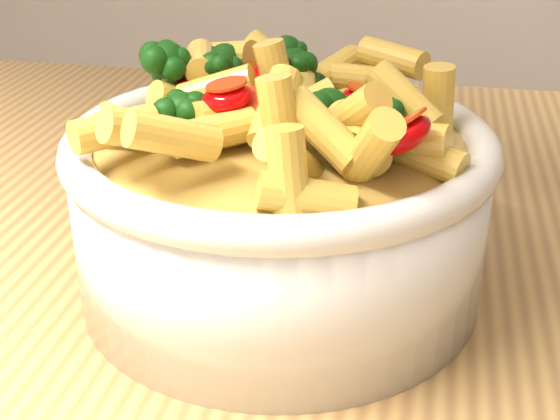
# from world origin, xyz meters

# --- Properties ---
(table) EXTENTS (1.20, 0.80, 0.90)m
(table) POSITION_xyz_m (0.00, 0.00, 0.80)
(table) COLOR tan
(table) RESTS_ON ground
(serving_bowl) EXTENTS (0.24, 0.24, 0.11)m
(serving_bowl) POSITION_xyz_m (-0.11, -0.04, 0.95)
(serving_bowl) COLOR silver
(serving_bowl) RESTS_ON table
(pasta_salad) EXTENTS (0.19, 0.19, 0.04)m
(pasta_salad) POSITION_xyz_m (-0.11, -0.04, 1.02)
(pasta_salad) COLOR #F4C94D
(pasta_salad) RESTS_ON serving_bowl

